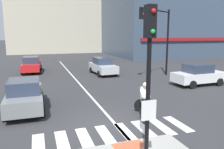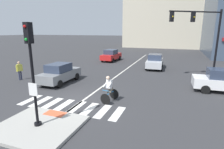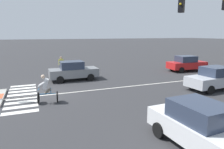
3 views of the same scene
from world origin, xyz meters
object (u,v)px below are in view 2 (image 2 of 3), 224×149
(car_red_westbound_distant, at_px, (111,55))
(traffic_light_mast, at_px, (203,31))
(car_white_cross_right, at_px, (223,81))
(pedestrian_at_curb_left, at_px, (19,69))
(signal_pole, at_px, (32,66))
(car_silver_eastbound_far, at_px, (155,61))
(car_grey_westbound_near, at_px, (60,73))
(cyclist, at_px, (109,88))

(car_red_westbound_distant, bearing_deg, traffic_light_mast, -30.44)
(car_red_westbound_distant, xyz_separation_m, car_white_cross_right, (12.27, -10.24, 0.00))
(car_white_cross_right, height_order, pedestrian_at_curb_left, pedestrian_at_curb_left)
(signal_pole, height_order, car_silver_eastbound_far, signal_pole)
(car_grey_westbound_near, bearing_deg, car_red_westbound_distant, 89.34)
(signal_pole, distance_m, car_grey_westbound_near, 7.76)
(traffic_light_mast, bearing_deg, signal_pole, -121.71)
(signal_pole, distance_m, car_white_cross_right, 12.53)
(signal_pole, bearing_deg, car_white_cross_right, 43.87)
(car_white_cross_right, bearing_deg, car_silver_eastbound_far, 129.42)
(car_red_westbound_distant, height_order, car_silver_eastbound_far, same)
(traffic_light_mast, xyz_separation_m, car_white_cross_right, (1.28, -3.78, -3.47))
(car_grey_westbound_near, bearing_deg, signal_pole, -62.17)
(car_grey_westbound_near, bearing_deg, cyclist, -25.78)
(car_silver_eastbound_far, height_order, pedestrian_at_curb_left, pedestrian_at_curb_left)
(car_silver_eastbound_far, bearing_deg, signal_pole, -101.92)
(signal_pole, xyz_separation_m, car_red_westbound_distant, (-3.36, 18.80, -2.04))
(car_grey_westbound_near, relative_size, pedestrian_at_curb_left, 2.46)
(signal_pole, height_order, car_grey_westbound_near, signal_pole)
(car_grey_westbound_near, distance_m, pedestrian_at_curb_left, 3.91)
(signal_pole, distance_m, car_silver_eastbound_far, 15.92)
(car_red_westbound_distant, distance_m, car_silver_eastbound_far, 7.42)
(car_grey_westbound_near, height_order, car_silver_eastbound_far, same)
(traffic_light_mast, height_order, pedestrian_at_curb_left, traffic_light_mast)
(traffic_light_mast, height_order, car_red_westbound_distant, traffic_light_mast)
(cyclist, relative_size, pedestrian_at_curb_left, 1.01)
(pedestrian_at_curb_left, bearing_deg, car_white_cross_right, 8.40)
(car_red_westbound_distant, xyz_separation_m, car_grey_westbound_near, (-0.14, -12.18, 0.00))
(traffic_light_mast, bearing_deg, car_red_westbound_distant, 149.56)
(car_silver_eastbound_far, height_order, cyclist, cyclist)
(traffic_light_mast, distance_m, car_white_cross_right, 5.29)
(signal_pole, distance_m, traffic_light_mast, 14.59)
(cyclist, bearing_deg, car_silver_eastbound_far, 83.40)
(signal_pole, relative_size, car_white_cross_right, 1.07)
(car_white_cross_right, distance_m, car_silver_eastbound_far, 8.90)
(car_white_cross_right, bearing_deg, pedestrian_at_curb_left, -171.60)
(car_red_westbound_distant, distance_m, cyclist, 15.72)
(car_silver_eastbound_far, bearing_deg, pedestrian_at_curb_left, -138.88)
(traffic_light_mast, relative_size, pedestrian_at_curb_left, 3.66)
(car_silver_eastbound_far, bearing_deg, cyclist, -96.60)
(traffic_light_mast, relative_size, car_red_westbound_distant, 1.46)
(car_white_cross_right, bearing_deg, cyclist, -146.79)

